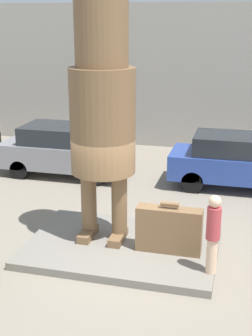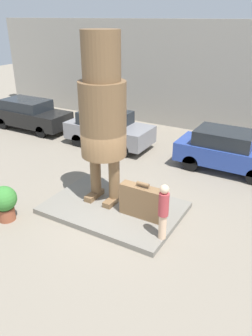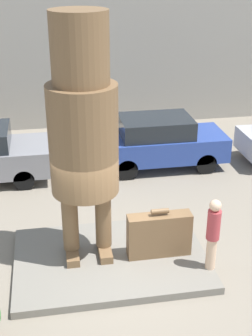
% 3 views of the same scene
% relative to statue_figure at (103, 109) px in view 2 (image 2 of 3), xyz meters
% --- Properties ---
extents(ground_plane, '(60.00, 60.00, 0.00)m').
position_rel_statue_figure_xyz_m(ground_plane, '(0.48, -0.23, -3.22)').
color(ground_plane, gray).
extents(pedestal, '(4.22, 2.91, 0.17)m').
position_rel_statue_figure_xyz_m(pedestal, '(0.48, -0.23, -3.13)').
color(pedestal, slate).
rests_on(pedestal, ground_plane).
extents(building_backdrop, '(28.00, 0.60, 5.56)m').
position_rel_statue_figure_xyz_m(building_backdrop, '(0.48, 9.11, -0.44)').
color(building_backdrop, gray).
rests_on(building_backdrop, ground_plane).
extents(statue_figure, '(1.41, 1.41, 5.21)m').
position_rel_statue_figure_xyz_m(statue_figure, '(0.00, 0.00, 0.00)').
color(statue_figure, brown).
rests_on(statue_figure, pedestal).
extents(giant_suitcase, '(1.40, 0.36, 1.15)m').
position_rel_statue_figure_xyz_m(giant_suitcase, '(1.55, -0.32, -2.54)').
color(giant_suitcase, brown).
rests_on(giant_suitcase, pedestal).
extents(tourist, '(0.28, 0.28, 1.64)m').
position_rel_statue_figure_xyz_m(tourist, '(2.51, -0.99, -2.15)').
color(tourist, beige).
rests_on(tourist, pedestal).
extents(parked_car_black, '(4.56, 1.71, 1.62)m').
position_rel_statue_figure_xyz_m(parked_car_black, '(-7.88, 4.53, -2.38)').
color(parked_car_black, black).
rests_on(parked_car_black, ground_plane).
extents(parked_car_grey, '(4.08, 1.81, 1.65)m').
position_rel_statue_figure_xyz_m(parked_car_grey, '(-2.80, 4.52, -2.36)').
color(parked_car_grey, gray).
rests_on(parked_car_grey, ground_plane).
extents(parked_car_blue, '(4.01, 1.71, 1.65)m').
position_rel_statue_figure_xyz_m(parked_car_blue, '(2.76, 4.60, -2.36)').
color(parked_car_blue, '#284293').
rests_on(parked_car_blue, ground_plane).
extents(planter_pot, '(0.77, 0.77, 1.12)m').
position_rel_statue_figure_xyz_m(planter_pot, '(-2.08, -2.33, -2.59)').
color(planter_pot, brown).
rests_on(planter_pot, ground_plane).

